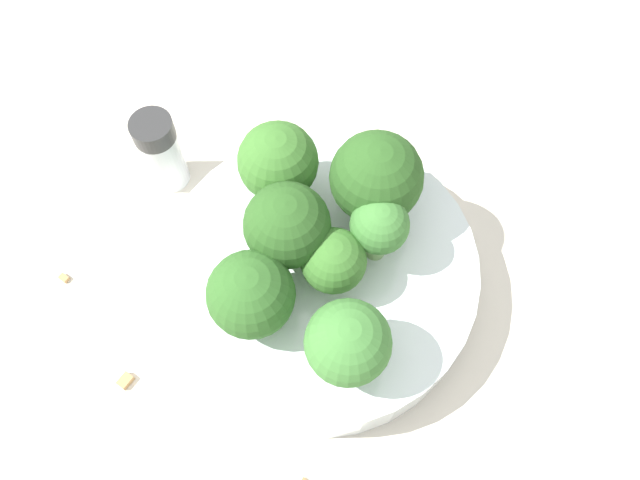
{
  "coord_description": "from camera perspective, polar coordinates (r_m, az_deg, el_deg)",
  "views": [
    {
      "loc": [
        -0.04,
        -0.16,
        0.41
      ],
      "look_at": [
        0.0,
        0.0,
        0.08
      ],
      "focal_mm": 35.0,
      "sensor_mm": 36.0,
      "label": 1
    }
  ],
  "objects": [
    {
      "name": "almond_crumb_4",
      "position": [
        0.43,
        -17.45,
        -12.1
      ],
      "size": [
        0.01,
        0.01,
        0.01
      ],
      "primitive_type": "cube",
      "rotation": [
        0.0,
        0.0,
        3.86
      ],
      "color": "#AD7F4C",
      "rests_on": "ground_plane"
    },
    {
      "name": "broccoli_floret_6",
      "position": [
        0.35,
        2.76,
        -9.36
      ],
      "size": [
        0.05,
        0.05,
        0.06
      ],
      "color": "#8EB770",
      "rests_on": "bowl"
    },
    {
      "name": "broccoli_floret_3",
      "position": [
        0.37,
        1.24,
        -2.01
      ],
      "size": [
        0.04,
        0.04,
        0.05
      ],
      "color": "#8EB770",
      "rests_on": "bowl"
    },
    {
      "name": "broccoli_floret_0",
      "position": [
        0.37,
        -3.01,
        1.25
      ],
      "size": [
        0.05,
        0.05,
        0.07
      ],
      "color": "#7A9E5B",
      "rests_on": "bowl"
    },
    {
      "name": "broccoli_floret_2",
      "position": [
        0.36,
        -6.32,
        -4.99
      ],
      "size": [
        0.05,
        0.05,
        0.06
      ],
      "color": "#84AD66",
      "rests_on": "bowl"
    },
    {
      "name": "almond_crumb_1",
      "position": [
        0.48,
        -22.41,
        -3.16
      ],
      "size": [
        0.01,
        0.01,
        0.01
      ],
      "primitive_type": "cube",
      "rotation": [
        0.0,
        0.0,
        5.43
      ],
      "color": "#AD7F4C",
      "rests_on": "ground_plane"
    },
    {
      "name": "broccoli_floret_5",
      "position": [
        0.39,
        -3.85,
        7.07
      ],
      "size": [
        0.05,
        0.05,
        0.07
      ],
      "color": "#8EB770",
      "rests_on": "bowl"
    },
    {
      "name": "ground_plane",
      "position": [
        0.44,
        0.0,
        -4.28
      ],
      "size": [
        3.0,
        3.0,
        0.0
      ],
      "primitive_type": "plane",
      "color": "beige"
    },
    {
      "name": "pepper_shaker",
      "position": [
        0.46,
        -14.3,
        7.83
      ],
      "size": [
        0.03,
        0.03,
        0.07
      ],
      "color": "silver",
      "rests_on": "ground_plane"
    },
    {
      "name": "broccoli_floret_4",
      "position": [
        0.39,
        5.17,
        5.66
      ],
      "size": [
        0.06,
        0.06,
        0.07
      ],
      "color": "#8EB770",
      "rests_on": "bowl"
    },
    {
      "name": "bowl",
      "position": [
        0.42,
        0.0,
        -3.27
      ],
      "size": [
        0.21,
        0.21,
        0.04
      ],
      "primitive_type": "cylinder",
      "color": "silver",
      "rests_on": "ground_plane"
    },
    {
      "name": "broccoli_floret_1",
      "position": [
        0.38,
        5.52,
        1.0
      ],
      "size": [
        0.04,
        0.04,
        0.06
      ],
      "color": "#84AD66",
      "rests_on": "bowl"
    }
  ]
}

